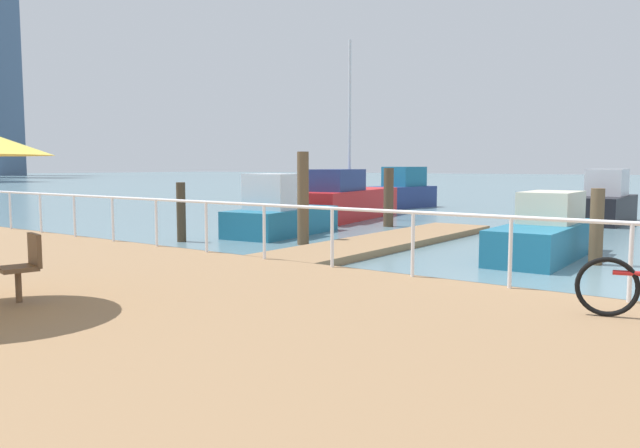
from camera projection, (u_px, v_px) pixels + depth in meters
ground_plane at (27, 225)px, 23.03m from camera, size 300.00×300.00×0.00m
floating_dock at (376, 244)px, 16.69m from camera, size 11.52×2.00×0.18m
boardwalk_railing at (134, 208)px, 14.16m from camera, size 0.06×27.25×1.08m
dock_piling_0 at (181, 212)px, 17.77m from camera, size 0.26×0.26×1.72m
dock_piling_1 at (597, 227)px, 13.63m from camera, size 0.29×0.29×1.70m
dock_piling_2 at (303, 198)px, 17.09m from camera, size 0.32×0.32×2.59m
dock_piling_3 at (389, 197)px, 22.17m from camera, size 0.36×0.36×2.12m
moored_boat_0 at (546, 233)px, 14.72m from camera, size 4.66×1.58×1.57m
moored_boat_1 at (605, 203)px, 23.68m from camera, size 4.47×1.64×2.07m
moored_boat_3 at (280, 214)px, 19.58m from camera, size 4.44×2.29×1.95m
moored_boat_4 at (347, 200)px, 25.29m from camera, size 7.26×2.98×7.28m
moored_boat_5 at (397, 192)px, 32.28m from camera, size 4.91×2.74×2.14m
cafe_chair_0 at (25, 262)px, 8.14m from camera, size 0.56×0.54×0.90m
skyline_tower_6 at (0, 76)px, 136.05m from camera, size 6.63×8.39×43.86m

